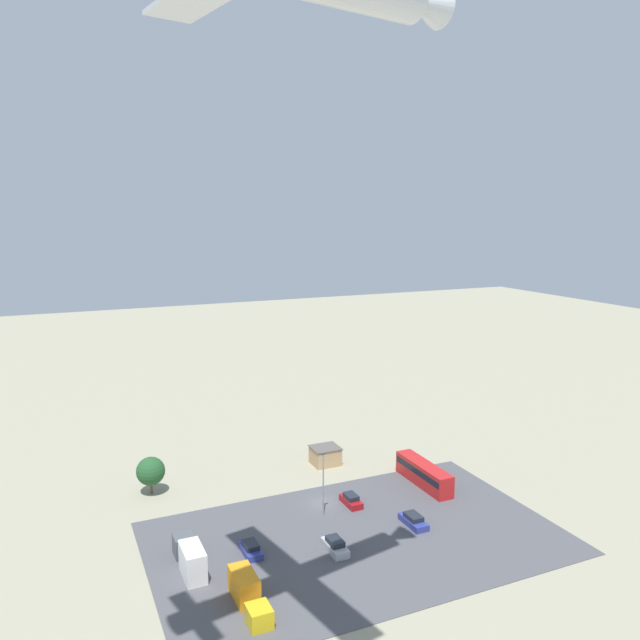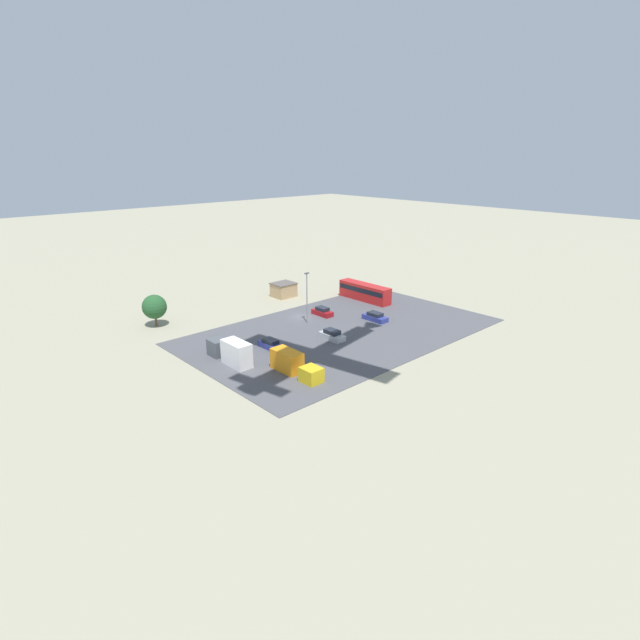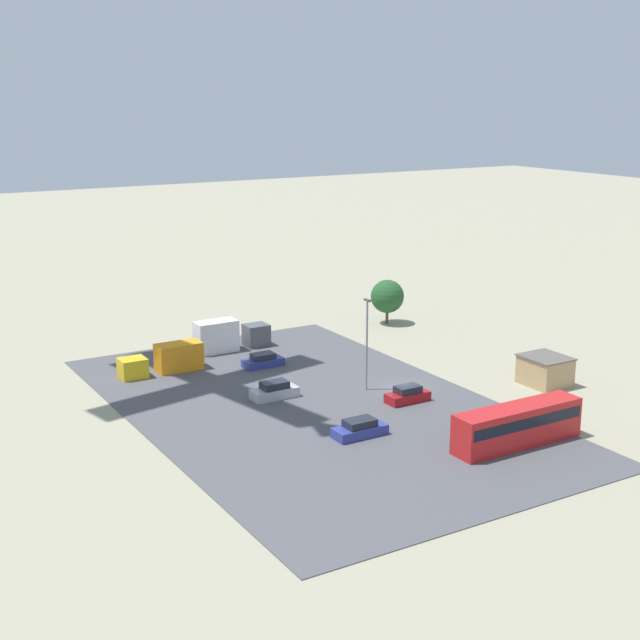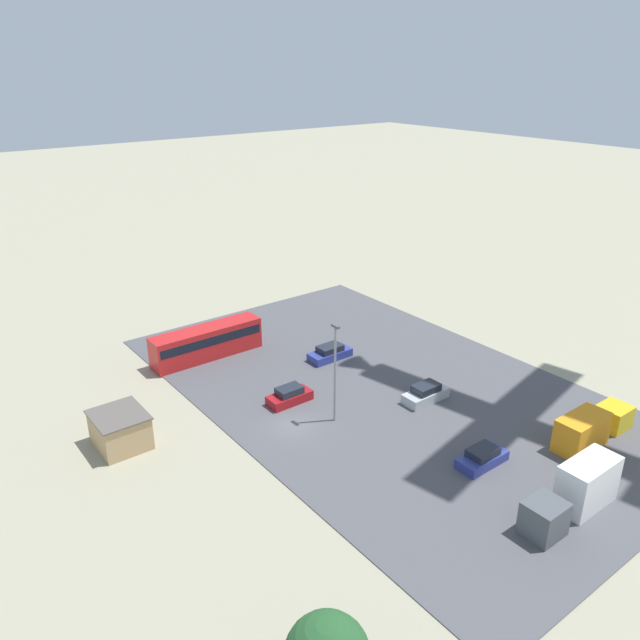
{
  "view_description": "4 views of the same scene",
  "coord_description": "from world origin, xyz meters",
  "px_view_note": "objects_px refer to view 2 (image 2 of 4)",
  "views": [
    {
      "loc": [
        34.14,
        75.4,
        40.73
      ],
      "look_at": [
        10.52,
        22.59,
        30.76
      ],
      "focal_mm": 35.0,
      "sensor_mm": 36.0,
      "label": 1
    },
    {
      "loc": [
        56.12,
        65.98,
        28.67
      ],
      "look_at": [
        5.62,
        11.28,
        3.5
      ],
      "focal_mm": 28.0,
      "sensor_mm": 36.0,
      "label": 2
    },
    {
      "loc": [
        -66.88,
        49.6,
        28.17
      ],
      "look_at": [
        3.77,
        7.31,
        7.07
      ],
      "focal_mm": 50.0,
      "sensor_mm": 36.0,
      "label": 3
    },
    {
      "loc": [
        37.89,
        -26.04,
        29.22
      ],
      "look_at": [
        -4.9,
        6.72,
        6.62
      ],
      "focal_mm": 35.0,
      "sensor_mm": 36.0,
      "label": 4
    }
  ],
  "objects_px": {
    "shed_building": "(284,290)",
    "parked_car_1": "(271,344)",
    "parked_car_2": "(322,312)",
    "parked_truck_0": "(294,364)",
    "bus": "(365,291)",
    "parked_car_0": "(375,317)",
    "parked_truck_1": "(231,352)",
    "parked_car_3": "(332,335)"
  },
  "relations": [
    {
      "from": "parked_car_1",
      "to": "parked_car_3",
      "type": "relative_size",
      "value": 0.95
    },
    {
      "from": "bus",
      "to": "parked_car_3",
      "type": "height_order",
      "value": "bus"
    },
    {
      "from": "shed_building",
      "to": "parked_car_3",
      "type": "xyz_separation_m",
      "value": [
        10.1,
        24.95,
        -0.71
      ]
    },
    {
      "from": "parked_car_3",
      "to": "parked_car_2",
      "type": "bearing_deg",
      "value": 54.16
    },
    {
      "from": "bus",
      "to": "parked_car_0",
      "type": "bearing_deg",
      "value": 50.73
    },
    {
      "from": "bus",
      "to": "parked_truck_1",
      "type": "distance_m",
      "value": 38.35
    },
    {
      "from": "parked_car_1",
      "to": "parked_truck_0",
      "type": "xyz_separation_m",
      "value": [
        3.33,
        9.53,
        0.73
      ]
    },
    {
      "from": "shed_building",
      "to": "bus",
      "type": "bearing_deg",
      "value": 127.73
    },
    {
      "from": "shed_building",
      "to": "parked_car_0",
      "type": "relative_size",
      "value": 0.97
    },
    {
      "from": "shed_building",
      "to": "parked_car_0",
      "type": "distance_m",
      "value": 23.46
    },
    {
      "from": "parked_car_3",
      "to": "parked_truck_1",
      "type": "distance_m",
      "value": 17.29
    },
    {
      "from": "parked_car_0",
      "to": "parked_car_1",
      "type": "height_order",
      "value": "parked_car_0"
    },
    {
      "from": "parked_car_3",
      "to": "parked_truck_0",
      "type": "height_order",
      "value": "parked_truck_0"
    },
    {
      "from": "bus",
      "to": "parked_truck_0",
      "type": "xyz_separation_m",
      "value": [
        33.29,
        17.44,
        -0.48
      ]
    },
    {
      "from": "parked_car_2",
      "to": "parked_truck_1",
      "type": "bearing_deg",
      "value": -163.83
    },
    {
      "from": "shed_building",
      "to": "parked_car_3",
      "type": "relative_size",
      "value": 1.01
    },
    {
      "from": "bus",
      "to": "parked_car_2",
      "type": "height_order",
      "value": "bus"
    },
    {
      "from": "parked_truck_0",
      "to": "parked_car_3",
      "type": "bearing_deg",
      "value": -155.67
    },
    {
      "from": "shed_building",
      "to": "parked_car_2",
      "type": "relative_size",
      "value": 1.09
    },
    {
      "from": "parked_truck_1",
      "to": "bus",
      "type": "bearing_deg",
      "value": 12.81
    },
    {
      "from": "parked_car_0",
      "to": "parked_car_1",
      "type": "relative_size",
      "value": 1.09
    },
    {
      "from": "parked_car_1",
      "to": "parked_car_2",
      "type": "distance_m",
      "value": 18.08
    },
    {
      "from": "parked_car_2",
      "to": "parked_car_1",
      "type": "bearing_deg",
      "value": -159.05
    },
    {
      "from": "shed_building",
      "to": "parked_truck_1",
      "type": "bearing_deg",
      "value": 38.87
    },
    {
      "from": "parked_car_2",
      "to": "parked_car_3",
      "type": "bearing_deg",
      "value": -125.84
    },
    {
      "from": "bus",
      "to": "parked_car_0",
      "type": "xyz_separation_m",
      "value": [
        8.2,
        10.03,
        -1.18
      ]
    },
    {
      "from": "parked_car_1",
      "to": "parked_truck_0",
      "type": "distance_m",
      "value": 10.12
    },
    {
      "from": "shed_building",
      "to": "parked_truck_1",
      "type": "height_order",
      "value": "parked_truck_1"
    },
    {
      "from": "parked_truck_0",
      "to": "shed_building",
      "type": "bearing_deg",
      "value": -126.75
    },
    {
      "from": "bus",
      "to": "parked_car_2",
      "type": "distance_m",
      "value": 13.2
    },
    {
      "from": "parked_car_3",
      "to": "parked_truck_1",
      "type": "xyz_separation_m",
      "value": [
        16.98,
        -3.12,
        0.94
      ]
    },
    {
      "from": "parked_truck_0",
      "to": "parked_truck_1",
      "type": "distance_m",
      "value": 9.84
    },
    {
      "from": "parked_car_0",
      "to": "parked_car_3",
      "type": "relative_size",
      "value": 1.04
    },
    {
      "from": "bus",
      "to": "parked_truck_1",
      "type": "bearing_deg",
      "value": 12.81
    },
    {
      "from": "shed_building",
      "to": "parked_car_1",
      "type": "bearing_deg",
      "value": 47.24
    },
    {
      "from": "shed_building",
      "to": "parked_truck_1",
      "type": "relative_size",
      "value": 0.53
    },
    {
      "from": "shed_building",
      "to": "parked_car_1",
      "type": "distance_m",
      "value": 28.94
    },
    {
      "from": "parked_car_2",
      "to": "parked_car_3",
      "type": "relative_size",
      "value": 0.93
    },
    {
      "from": "shed_building",
      "to": "parked_car_1",
      "type": "height_order",
      "value": "shed_building"
    },
    {
      "from": "parked_car_1",
      "to": "parked_car_2",
      "type": "relative_size",
      "value": 1.02
    },
    {
      "from": "bus",
      "to": "parked_car_0",
      "type": "height_order",
      "value": "bus"
    },
    {
      "from": "parked_car_3",
      "to": "shed_building",
      "type": "bearing_deg",
      "value": 67.95
    }
  ]
}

